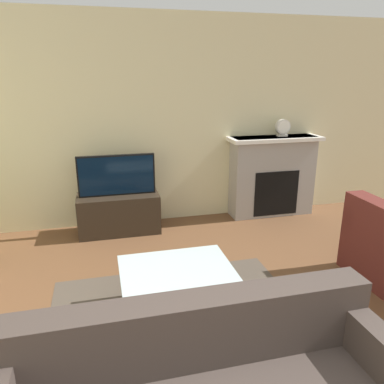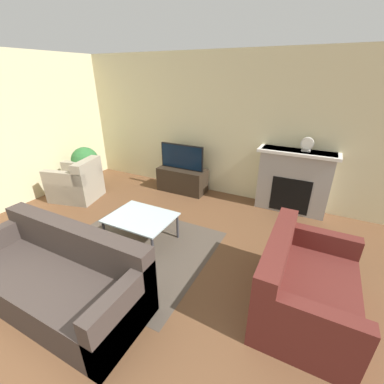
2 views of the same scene
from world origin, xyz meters
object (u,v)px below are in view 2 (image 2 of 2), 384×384
object	(u,v)px
tv	(182,157)
armchair_by_window	(77,184)
couch_sectional	(59,279)
coffee_table	(141,219)
couch_loveseat	(303,288)
potted_plant	(85,161)
mantel_clock	(307,144)

from	to	relation	value
tv	armchair_by_window	bearing A→B (deg)	-142.89
couch_sectional	coffee_table	xyz separation A→B (m)	(0.12, 1.29, 0.09)
couch_loveseat	potted_plant	bearing A→B (deg)	73.51
tv	potted_plant	bearing A→B (deg)	-158.39
tv	couch_sectional	size ratio (longest dim) A/B	0.46
tv	potted_plant	distance (m)	2.10
couch_loveseat	couch_sectional	bearing A→B (deg)	114.32
armchair_by_window	coffee_table	world-z (taller)	armchair_by_window
tv	couch_loveseat	world-z (taller)	tv
potted_plant	mantel_clock	size ratio (longest dim) A/B	3.85
tv	armchair_by_window	world-z (taller)	tv
armchair_by_window	mantel_clock	world-z (taller)	mantel_clock
armchair_by_window	mantel_clock	size ratio (longest dim) A/B	4.31
tv	mantel_clock	xyz separation A→B (m)	(2.29, 0.14, 0.49)
tv	couch_sectional	world-z (taller)	tv
couch_loveseat	coffee_table	world-z (taller)	couch_loveseat
potted_plant	mantel_clock	distance (m)	4.38
tv	potted_plant	world-z (taller)	tv
couch_loveseat	armchair_by_window	xyz separation A→B (m)	(-4.30, 0.84, 0.01)
couch_loveseat	potted_plant	distance (m)	4.76
armchair_by_window	potted_plant	distance (m)	0.64
couch_sectional	couch_loveseat	distance (m)	2.59
couch_loveseat	mantel_clock	bearing A→B (deg)	8.12
couch_loveseat	mantel_clock	xyz separation A→B (m)	(-0.32, 2.26, 0.96)
tv	coffee_table	distance (m)	1.96
couch_loveseat	potted_plant	world-z (taller)	potted_plant
couch_sectional	mantel_clock	bearing A→B (deg)	58.53
couch_sectional	armchair_by_window	distance (m)	2.72
coffee_table	potted_plant	xyz separation A→B (m)	(-2.31, 1.12, 0.21)
couch_loveseat	mantel_clock	distance (m)	2.48
potted_plant	armchair_by_window	bearing A→B (deg)	-63.11
armchair_by_window	coffee_table	bearing A→B (deg)	59.11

